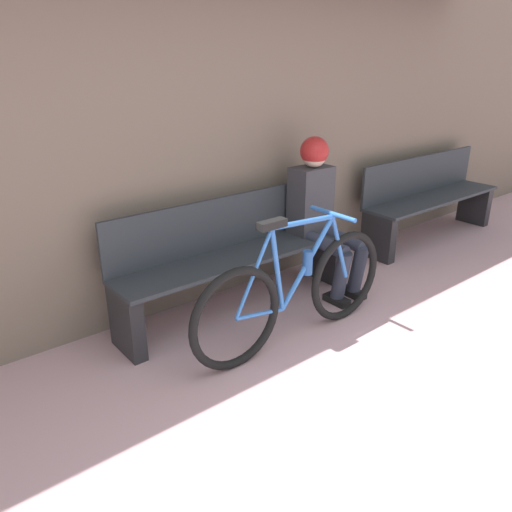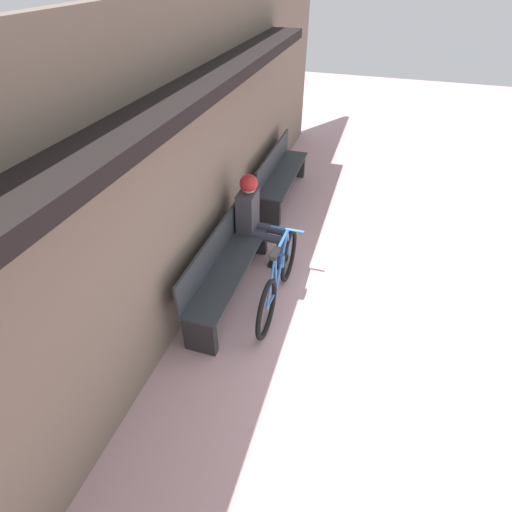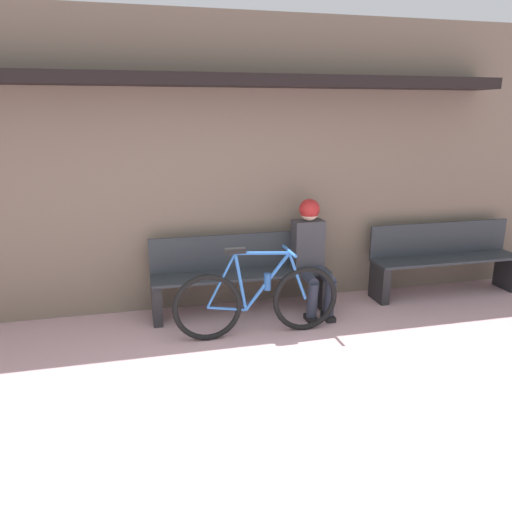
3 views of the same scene
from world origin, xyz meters
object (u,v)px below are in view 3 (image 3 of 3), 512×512
(bicycle, at_px, (258,300))
(park_bench_far, at_px, (444,260))
(person_seated, at_px, (311,248))
(park_bench_near, at_px, (241,276))

(bicycle, bearing_deg, park_bench_far, 14.27)
(park_bench_far, bearing_deg, person_seated, -176.09)
(person_seated, relative_size, park_bench_far, 0.67)
(park_bench_near, height_order, park_bench_far, same)
(bicycle, relative_size, park_bench_far, 0.90)
(park_bench_near, bearing_deg, park_bench_far, -0.02)
(park_bench_near, distance_m, person_seated, 0.84)
(park_bench_near, relative_size, park_bench_far, 1.05)
(park_bench_near, height_order, bicycle, bicycle)
(bicycle, relative_size, person_seated, 1.34)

